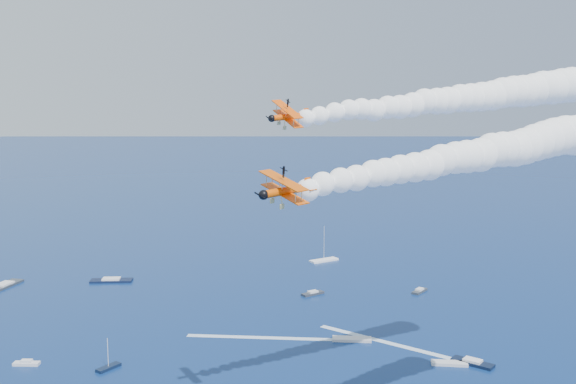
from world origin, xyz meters
TOP-DOWN VIEW (x-y plane):
  - biplane_lead at (8.42, 28.36)m, footprint 8.26×9.83m
  - biplane_trail at (-7.48, 6.79)m, footprint 7.63×9.09m
  - smoke_trail_lead at (41.00, 23.80)m, footprint 67.66×24.28m
  - smoke_trail_trail at (25.41, 6.24)m, footprint 66.88×9.05m
  - spectator_boats at (-7.63, 111.08)m, footprint 223.54×177.41m
  - boat_wakes at (29.53, 60.64)m, footprint 100.91×63.36m

SIDE VIEW (x-z plane):
  - boat_wakes at x=29.53m, z-range 0.01..0.05m
  - spectator_boats at x=-7.63m, z-range 0.00..0.70m
  - biplane_trail at x=-7.48m, z-range 48.04..54.96m
  - smoke_trail_trail at x=25.41m, z-range 48.02..60.05m
  - biplane_lead at x=8.42m, z-range 55.50..63.06m
  - smoke_trail_lead at x=41.00m, z-range 55.80..67.82m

